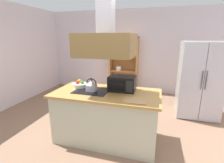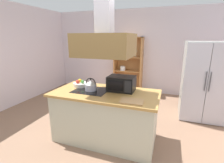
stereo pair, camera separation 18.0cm
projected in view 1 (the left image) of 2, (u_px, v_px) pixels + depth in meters
name	position (u px, v px, depth m)	size (l,w,h in m)	color
ground_plane	(108.00, 137.00, 3.08)	(7.80, 7.80, 0.00)	#86654E
wall_back	(135.00, 52.00, 5.52)	(6.00, 0.12, 2.70)	silver
kitchen_island	(107.00, 116.00, 2.94)	(1.83, 0.93, 0.90)	#B8BAA1
range_hood	(106.00, 39.00, 2.60)	(0.90, 0.70, 1.19)	olive
refrigerator	(199.00, 80.00, 3.78)	(0.90, 0.77, 1.74)	#B9BFB7
dish_cabinet	(124.00, 68.00, 5.54)	(0.92, 0.40, 1.83)	#B77C43
kettle	(91.00, 86.00, 2.88)	(0.20, 0.20, 0.23)	#AEB1C8
cutting_board	(135.00, 101.00, 2.42)	(0.34, 0.24, 0.02)	tan
microwave	(122.00, 83.00, 2.89)	(0.46, 0.35, 0.26)	black
fruit_bowl	(80.00, 85.00, 3.12)	(0.27, 0.27, 0.14)	silver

